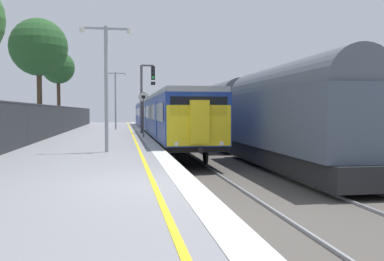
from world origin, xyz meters
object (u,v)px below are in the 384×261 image
(platform_lamp_mid, at_px, (106,77))
(platform_lamp_far, at_px, (115,95))
(signal_gantry, at_px, (145,91))
(speed_limit_sign, at_px, (143,109))
(commuter_train_at_platform, at_px, (158,115))
(freight_train_adjacent_track, at_px, (203,113))
(background_tree_right, at_px, (58,69))
(background_tree_centre, at_px, (38,49))

(platform_lamp_mid, bearing_deg, platform_lamp_far, 90.00)
(signal_gantry, bearing_deg, platform_lamp_far, 107.61)
(speed_limit_sign, distance_m, platform_lamp_mid, 9.65)
(commuter_train_at_platform, distance_m, freight_train_adjacent_track, 4.02)
(platform_lamp_far, distance_m, background_tree_right, 9.98)
(speed_limit_sign, bearing_deg, background_tree_centre, 131.72)
(freight_train_adjacent_track, bearing_deg, commuter_train_at_platform, 177.70)
(signal_gantry, xyz_separation_m, speed_limit_sign, (-0.37, -4.93, -1.36))
(signal_gantry, bearing_deg, background_tree_centre, 154.84)
(commuter_train_at_platform, distance_m, background_tree_right, 13.69)
(speed_limit_sign, relative_size, background_tree_centre, 0.31)
(freight_train_adjacent_track, height_order, speed_limit_sign, freight_train_adjacent_track)
(freight_train_adjacent_track, xyz_separation_m, speed_limit_sign, (-5.85, -10.96, 0.27))
(freight_train_adjacent_track, relative_size, platform_lamp_mid, 10.67)
(freight_train_adjacent_track, relative_size, background_tree_right, 6.70)
(commuter_train_at_platform, xyz_separation_m, speed_limit_sign, (-1.85, -11.12, 0.52))
(freight_train_adjacent_track, distance_m, speed_limit_sign, 12.43)
(speed_limit_sign, height_order, platform_lamp_far, platform_lamp_far)
(commuter_train_at_platform, xyz_separation_m, background_tree_right, (-9.76, 8.33, 4.79))
(platform_lamp_mid, bearing_deg, speed_limit_sign, 78.58)
(background_tree_centre, bearing_deg, speed_limit_sign, -48.28)
(speed_limit_sign, height_order, background_tree_right, background_tree_right)
(platform_lamp_mid, xyz_separation_m, background_tree_centre, (-5.94, 18.18, 3.58))
(freight_train_adjacent_track, bearing_deg, platform_lamp_far, 171.79)
(commuter_train_at_platform, distance_m, background_tree_centre, 11.27)
(commuter_train_at_platform, height_order, background_tree_centre, background_tree_centre)
(platform_lamp_far, bearing_deg, commuter_train_at_platform, -14.34)
(speed_limit_sign, xyz_separation_m, platform_lamp_far, (-1.90, 12.08, 1.27))
(speed_limit_sign, bearing_deg, platform_lamp_far, 98.93)
(signal_gantry, height_order, background_tree_right, background_tree_right)
(signal_gantry, distance_m, platform_lamp_mid, 14.50)
(speed_limit_sign, relative_size, background_tree_right, 0.36)
(platform_lamp_mid, bearing_deg, freight_train_adjacent_track, 69.16)
(commuter_train_at_platform, distance_m, speed_limit_sign, 11.29)
(freight_train_adjacent_track, height_order, platform_lamp_mid, platform_lamp_mid)
(speed_limit_sign, height_order, background_tree_centre, background_tree_centre)
(commuter_train_at_platform, bearing_deg, platform_lamp_mid, -100.34)
(commuter_train_at_platform, height_order, background_tree_right, background_tree_right)
(platform_lamp_mid, distance_m, platform_lamp_far, 21.47)
(speed_limit_sign, distance_m, background_tree_right, 21.43)
(freight_train_adjacent_track, relative_size, speed_limit_sign, 18.82)
(commuter_train_at_platform, relative_size, background_tree_right, 5.23)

